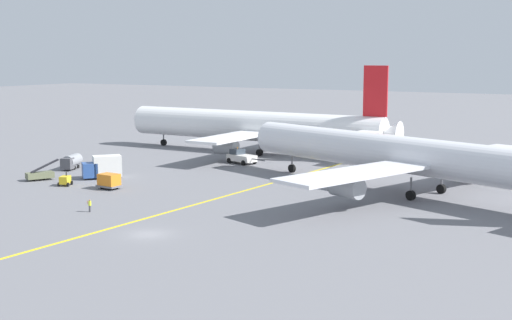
{
  "coord_description": "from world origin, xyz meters",
  "views": [
    {
      "loc": [
        45.15,
        -57.17,
        18.75
      ],
      "look_at": [
        -3.0,
        28.58,
        4.0
      ],
      "focal_mm": 49.0,
      "sensor_mm": 36.0,
      "label": 1
    }
  ],
  "objects_px": {
    "gse_container_dolly_flat": "(109,181)",
    "gse_gpu_cart_small": "(65,180)",
    "gse_belt_loader_portside": "(40,175)",
    "airliner_being_pushed": "(408,156)",
    "gse_fuel_bowser_stubby": "(71,161)",
    "airliner_at_gate_left": "(254,126)",
    "gse_catering_truck_tall": "(103,167)",
    "pushback_tug": "(241,157)",
    "ground_crew_wing_walker_right": "(90,205)"
  },
  "relations": [
    {
      "from": "ground_crew_wing_walker_right",
      "to": "airliner_at_gate_left",
      "type": "bearing_deg",
      "value": 98.58
    },
    {
      "from": "gse_container_dolly_flat",
      "to": "ground_crew_wing_walker_right",
      "type": "relative_size",
      "value": 2.18
    },
    {
      "from": "ground_crew_wing_walker_right",
      "to": "gse_container_dolly_flat",
      "type": "bearing_deg",
      "value": 122.15
    },
    {
      "from": "gse_catering_truck_tall",
      "to": "gse_gpu_cart_small",
      "type": "bearing_deg",
      "value": -94.87
    },
    {
      "from": "gse_catering_truck_tall",
      "to": "gse_gpu_cart_small",
      "type": "relative_size",
      "value": 2.33
    },
    {
      "from": "gse_catering_truck_tall",
      "to": "gse_fuel_bowser_stubby",
      "type": "height_order",
      "value": "gse_catering_truck_tall"
    },
    {
      "from": "airliner_being_pushed",
      "to": "gse_gpu_cart_small",
      "type": "bearing_deg",
      "value": -157.42
    },
    {
      "from": "gse_fuel_bowser_stubby",
      "to": "ground_crew_wing_walker_right",
      "type": "relative_size",
      "value": 3.4
    },
    {
      "from": "gse_container_dolly_flat",
      "to": "gse_gpu_cart_small",
      "type": "height_order",
      "value": "gse_container_dolly_flat"
    },
    {
      "from": "gse_container_dolly_flat",
      "to": "gse_belt_loader_portside",
      "type": "xyz_separation_m",
      "value": [
        -13.9,
        0.33,
        -0.35
      ]
    },
    {
      "from": "pushback_tug",
      "to": "gse_catering_truck_tall",
      "type": "distance_m",
      "value": 25.88
    },
    {
      "from": "airliner_at_gate_left",
      "to": "ground_crew_wing_walker_right",
      "type": "distance_m",
      "value": 55.76
    },
    {
      "from": "pushback_tug",
      "to": "airliner_being_pushed",
      "type": "bearing_deg",
      "value": -19.75
    },
    {
      "from": "gse_container_dolly_flat",
      "to": "gse_gpu_cart_small",
      "type": "distance_m",
      "value": 7.37
    },
    {
      "from": "pushback_tug",
      "to": "gse_catering_truck_tall",
      "type": "bearing_deg",
      "value": -114.98
    },
    {
      "from": "airliner_being_pushed",
      "to": "gse_belt_loader_portside",
      "type": "distance_m",
      "value": 54.72
    },
    {
      "from": "pushback_tug",
      "to": "gse_container_dolly_flat",
      "type": "height_order",
      "value": "pushback_tug"
    },
    {
      "from": "airliner_being_pushed",
      "to": "gse_fuel_bowser_stubby",
      "type": "distance_m",
      "value": 55.6
    },
    {
      "from": "gse_catering_truck_tall",
      "to": "gse_container_dolly_flat",
      "type": "distance_m",
      "value": 9.06
    },
    {
      "from": "gse_gpu_cart_small",
      "to": "gse_catering_truck_tall",
      "type": "bearing_deg",
      "value": 85.13
    },
    {
      "from": "gse_belt_loader_portside",
      "to": "gse_gpu_cart_small",
      "type": "relative_size",
      "value": 1.92
    },
    {
      "from": "airliner_at_gate_left",
      "to": "gse_fuel_bowser_stubby",
      "type": "relative_size",
      "value": 11.3
    },
    {
      "from": "airliner_at_gate_left",
      "to": "gse_catering_truck_tall",
      "type": "height_order",
      "value": "airliner_at_gate_left"
    },
    {
      "from": "gse_belt_loader_portside",
      "to": "gse_gpu_cart_small",
      "type": "xyz_separation_m",
      "value": [
        6.64,
        -1.55,
        -0.03
      ]
    },
    {
      "from": "airliner_at_gate_left",
      "to": "gse_gpu_cart_small",
      "type": "height_order",
      "value": "airliner_at_gate_left"
    },
    {
      "from": "airliner_being_pushed",
      "to": "gse_gpu_cart_small",
      "type": "distance_m",
      "value": 49.06
    },
    {
      "from": "airliner_being_pushed",
      "to": "gse_fuel_bowser_stubby",
      "type": "height_order",
      "value": "airliner_being_pushed"
    },
    {
      "from": "gse_container_dolly_flat",
      "to": "ground_crew_wing_walker_right",
      "type": "distance_m",
      "value": 14.78
    },
    {
      "from": "gse_container_dolly_flat",
      "to": "gse_gpu_cart_small",
      "type": "bearing_deg",
      "value": -170.47
    },
    {
      "from": "gse_gpu_cart_small",
      "to": "ground_crew_wing_walker_right",
      "type": "distance_m",
      "value": 18.88
    },
    {
      "from": "gse_container_dolly_flat",
      "to": "gse_belt_loader_portside",
      "type": "relative_size",
      "value": 0.68
    },
    {
      "from": "gse_catering_truck_tall",
      "to": "ground_crew_wing_walker_right",
      "type": "distance_m",
      "value": 23.64
    },
    {
      "from": "gse_container_dolly_flat",
      "to": "gse_belt_loader_portside",
      "type": "distance_m",
      "value": 13.91
    },
    {
      "from": "ground_crew_wing_walker_right",
      "to": "gse_catering_truck_tall",
      "type": "bearing_deg",
      "value": 127.86
    },
    {
      "from": "airliner_at_gate_left",
      "to": "gse_belt_loader_portside",
      "type": "relative_size",
      "value": 12.03
    },
    {
      "from": "gse_catering_truck_tall",
      "to": "airliner_at_gate_left",
      "type": "bearing_deg",
      "value": 80.3
    },
    {
      "from": "airliner_being_pushed",
      "to": "pushback_tug",
      "type": "xyz_separation_m",
      "value": [
        -33.56,
        12.05,
        -4.05
      ]
    },
    {
      "from": "airliner_at_gate_left",
      "to": "airliner_being_pushed",
      "type": "bearing_deg",
      "value": -33.05
    },
    {
      "from": "gse_container_dolly_flat",
      "to": "gse_catering_truck_tall",
      "type": "bearing_deg",
      "value": 137.21
    },
    {
      "from": "gse_gpu_cart_small",
      "to": "gse_belt_loader_portside",
      "type": "bearing_deg",
      "value": 166.89
    },
    {
      "from": "pushback_tug",
      "to": "gse_belt_loader_portside",
      "type": "distance_m",
      "value": 34.46
    },
    {
      "from": "gse_fuel_bowser_stubby",
      "to": "gse_gpu_cart_small",
      "type": "distance_m",
      "value": 15.1
    },
    {
      "from": "airliner_at_gate_left",
      "to": "gse_belt_loader_portside",
      "type": "xyz_separation_m",
      "value": [
        -13.47,
        -42.12,
        -4.33
      ]
    },
    {
      "from": "gse_gpu_cart_small",
      "to": "airliner_at_gate_left",
      "type": "bearing_deg",
      "value": 81.11
    },
    {
      "from": "gse_catering_truck_tall",
      "to": "ground_crew_wing_walker_right",
      "type": "relative_size",
      "value": 3.87
    },
    {
      "from": "gse_container_dolly_flat",
      "to": "ground_crew_wing_walker_right",
      "type": "height_order",
      "value": "gse_container_dolly_flat"
    },
    {
      "from": "gse_catering_truck_tall",
      "to": "gse_container_dolly_flat",
      "type": "relative_size",
      "value": 1.78
    },
    {
      "from": "gse_catering_truck_tall",
      "to": "gse_belt_loader_portside",
      "type": "bearing_deg",
      "value": -141.34
    },
    {
      "from": "airliner_at_gate_left",
      "to": "airliner_being_pushed",
      "type": "xyz_separation_m",
      "value": [
        38.29,
        -24.91,
        0.04
      ]
    },
    {
      "from": "gse_fuel_bowser_stubby",
      "to": "gse_catering_truck_tall",
      "type": "bearing_deg",
      "value": -21.18
    }
  ]
}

